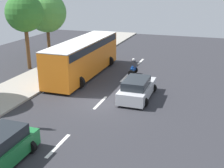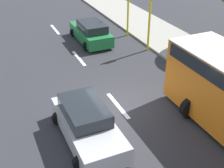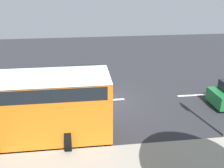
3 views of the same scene
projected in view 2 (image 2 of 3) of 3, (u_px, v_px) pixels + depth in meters
ground_plane at (118, 106)px, 14.80m from camera, size 40.00×60.00×0.10m
lane_stripe_mid at (118, 106)px, 14.78m from camera, size 0.20×2.40×0.01m
lane_stripe_south at (79, 58)px, 19.53m from camera, size 0.20×2.40×0.01m
lane_stripe_far_south at (55, 29)px, 24.27m from camera, size 0.20×2.40×0.01m
car_silver at (87, 124)px, 12.33m from camera, size 2.29×4.51×1.52m
car_green at (91, 32)px, 21.66m from camera, size 2.23×4.39×1.52m
traffic_light_midblock at (152, 8)px, 19.26m from camera, size 0.49×0.24×4.50m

